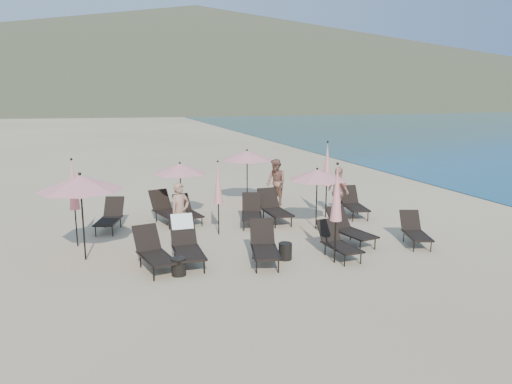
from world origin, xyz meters
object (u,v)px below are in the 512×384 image
object	(u,v)px
umbrella_open_2	(180,169)
side_table_1	(285,251)
lounger_3	(338,242)
lounger_5	(415,231)
umbrella_open_0	(80,183)
umbrella_closed_3	(218,183)
beachgoer_c	(338,191)
lounger_7	(167,209)
lounger_6	(110,216)
umbrella_closed_0	(337,194)
lounger_8	(187,210)
lounger_11	(353,203)
umbrella_open_1	(317,175)
lounger_2	(264,245)
side_table_0	(179,267)
umbrella_closed_1	(327,164)
lounger_9	(252,211)
beachgoer_a	(180,212)
umbrella_closed_2	(73,186)
lounger_1	(186,242)
lounger_0	(154,251)
beachgoer_b	(276,182)
lounger_4	(349,228)
lounger_10	(274,208)
umbrella_open_3	(247,156)

from	to	relation	value
umbrella_open_2	side_table_1	world-z (taller)	umbrella_open_2
lounger_3	lounger_5	bearing A→B (deg)	2.01
umbrella_open_0	umbrella_closed_3	xyz separation A→B (m)	(3.94, 1.20, -0.46)
beachgoer_c	umbrella_open_2	bearing A→B (deg)	64.07
umbrella_open_0	umbrella_closed_3	bearing A→B (deg)	16.89
lounger_7	umbrella_open_2	xyz separation A→B (m)	(0.53, 0.25, 1.31)
lounger_6	umbrella_closed_0	world-z (taller)	umbrella_closed_0
lounger_8	lounger_11	world-z (taller)	lounger_11
lounger_8	umbrella_open_1	world-z (taller)	umbrella_open_1
lounger_2	umbrella_open_1	bearing A→B (deg)	56.86
umbrella_closed_0	side_table_0	world-z (taller)	umbrella_closed_0
lounger_6	side_table_0	size ratio (longest dim) A/B	4.00
umbrella_open_0	umbrella_open_1	bearing A→B (deg)	6.99
lounger_2	lounger_7	bearing A→B (deg)	124.13
umbrella_closed_3	side_table_0	bearing A→B (deg)	-119.86
umbrella_closed_1	lounger_6	bearing A→B (deg)	174.14
lounger_9	side_table_0	distance (m)	4.99
lounger_7	beachgoer_a	bearing A→B (deg)	-101.68
lounger_7	umbrella_closed_3	bearing A→B (deg)	-70.00
lounger_9	umbrella_open_0	bearing A→B (deg)	-142.66
umbrella_closed_3	lounger_5	bearing A→B (deg)	-28.27
lounger_3	umbrella_closed_2	bearing A→B (deg)	149.94
lounger_1	umbrella_open_1	world-z (taller)	umbrella_open_1
umbrella_open_0	side_table_0	world-z (taller)	umbrella_open_0
lounger_5	side_table_0	world-z (taller)	lounger_5
lounger_0	beachgoer_b	size ratio (longest dim) A/B	1.00
lounger_4	umbrella_open_1	xyz separation A→B (m)	(-0.22, 1.79, 1.31)
beachgoer_b	umbrella_open_1	bearing A→B (deg)	-11.45
beachgoer_a	side_table_1	bearing A→B (deg)	-74.89
side_table_1	umbrella_open_1	bearing A→B (deg)	50.49
lounger_4	beachgoer_a	xyz separation A→B (m)	(-4.61, 1.93, 0.41)
side_table_0	lounger_8	bearing A→B (deg)	77.00
lounger_0	umbrella_closed_3	bearing A→B (deg)	36.18
lounger_5	lounger_3	bearing A→B (deg)	-155.34
lounger_7	lounger_6	bearing A→B (deg)	174.19
lounger_5	lounger_7	size ratio (longest dim) A/B	0.86
lounger_0	lounger_6	size ratio (longest dim) A/B	1.03
umbrella_open_1	side_table_1	xyz separation A→B (m)	(-2.07, -2.51, -1.54)
lounger_0	umbrella_closed_3	xyz separation A→B (m)	(2.30, 2.47, 1.16)
lounger_10	umbrella_closed_3	xyz separation A→B (m)	(-2.18, -0.93, 1.13)
umbrella_open_3	umbrella_closed_1	xyz separation A→B (m)	(1.97, -2.99, -0.03)
lounger_10	side_table_0	xyz separation A→B (m)	(-3.96, -4.04, -0.27)
umbrella_open_3	umbrella_closed_1	world-z (taller)	umbrella_closed_1
lounger_10	umbrella_closed_2	world-z (taller)	umbrella_closed_2
lounger_1	lounger_6	distance (m)	4.26
lounger_3	umbrella_closed_1	xyz separation A→B (m)	(1.60, 3.97, 1.47)
umbrella_open_2	lounger_8	bearing A→B (deg)	-70.99
lounger_9	umbrella_open_3	world-z (taller)	umbrella_open_3
lounger_3	lounger_5	xyz separation A→B (m)	(2.65, 0.30, -0.01)
lounger_5	lounger_10	xyz separation A→B (m)	(-2.99, 3.71, 0.08)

